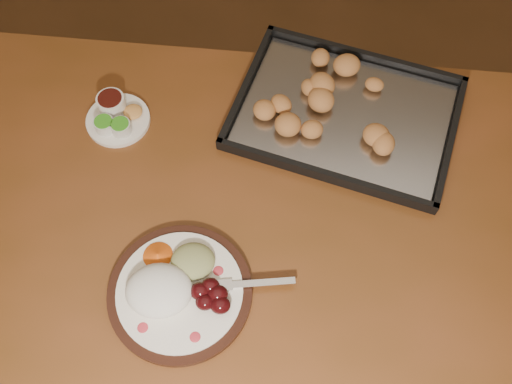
{
  "coord_description": "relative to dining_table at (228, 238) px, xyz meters",
  "views": [
    {
      "loc": [
        0.04,
        -0.57,
        1.81
      ],
      "look_at": [
        0.03,
        -0.02,
        0.77
      ],
      "focal_mm": 40.0,
      "sensor_mm": 36.0,
      "label": 1
    }
  ],
  "objects": [
    {
      "name": "baking_tray",
      "position": [
        0.26,
        0.26,
        0.11
      ],
      "size": [
        0.57,
        0.49,
        0.05
      ],
      "rotation": [
        0.0,
        0.0,
        -0.32
      ],
      "color": "black",
      "rests_on": "dining_table"
    },
    {
      "name": "ground",
      "position": [
        0.03,
        0.07,
        -0.65
      ],
      "size": [
        4.0,
        4.0,
        0.0
      ],
      "primitive_type": "plane",
      "color": "brown",
      "rests_on": "ground"
    },
    {
      "name": "dining_table",
      "position": [
        0.0,
        0.0,
        0.0
      ],
      "size": [
        1.57,
        1.02,
        0.75
      ],
      "rotation": [
        0.0,
        0.0,
        -0.08
      ],
      "color": "brown",
      "rests_on": "ground"
    },
    {
      "name": "condiment_saucer",
      "position": [
        -0.26,
        0.24,
        0.11
      ],
      "size": [
        0.14,
        0.14,
        0.05
      ],
      "rotation": [
        0.0,
        0.0,
        0.17
      ],
      "color": "white",
      "rests_on": "dining_table"
    },
    {
      "name": "dinner_plate",
      "position": [
        -0.09,
        -0.16,
        0.12
      ],
      "size": [
        0.36,
        0.28,
        0.06
      ],
      "rotation": [
        0.0,
        0.0,
        0.0
      ],
      "color": "black",
      "rests_on": "dining_table"
    }
  ]
}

